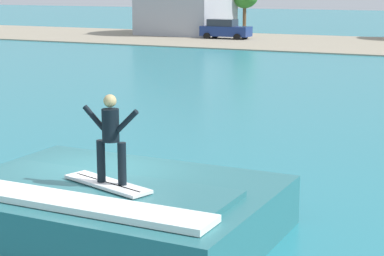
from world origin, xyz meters
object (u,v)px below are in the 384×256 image
(surfboard, at_px, (107,184))
(surfer, at_px, (111,134))
(car_near_shore, at_px, (225,29))
(wave_crest, at_px, (113,209))

(surfboard, bearing_deg, surfer, -5.82)
(car_near_shore, bearing_deg, wave_crest, -68.96)
(wave_crest, bearing_deg, car_near_shore, 111.04)
(surfer, height_order, car_near_shore, surfer)
(wave_crest, distance_m, surfboard, 0.77)
(wave_crest, bearing_deg, surfboard, -69.17)
(surfer, bearing_deg, surfboard, 174.18)
(surfboard, distance_m, surfer, 0.97)
(surfboard, distance_m, car_near_shore, 50.85)
(wave_crest, xyz_separation_m, car_near_shore, (-18.10, 47.05, 0.41))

